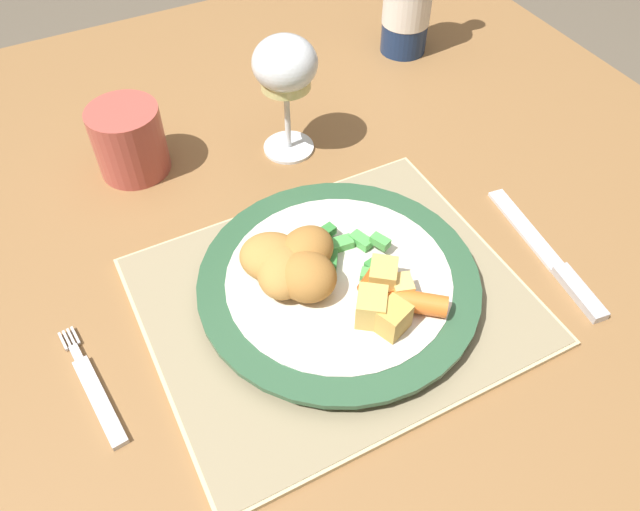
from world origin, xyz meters
The scene contains 12 objects.
ground_plane centered at (0.00, 0.00, 0.00)m, with size 6.00×6.00×0.00m, color brown.
dining_table centered at (0.00, 0.00, 0.65)m, with size 1.13×0.97×0.74m.
placemat centered at (0.01, -0.16, 0.74)m, with size 0.36×0.30×0.01m.
dinner_plate centered at (0.02, -0.15, 0.76)m, with size 0.27×0.27×0.02m.
breaded_croquettes centered at (-0.02, -0.13, 0.78)m, with size 0.11×0.12×0.04m.
green_beans_pile centered at (0.05, -0.13, 0.77)m, with size 0.07×0.09×0.02m.
glazed_carrots centered at (0.05, -0.20, 0.78)m, with size 0.08×0.09×0.02m.
fork centered at (-0.22, -0.15, 0.74)m, with size 0.03×0.14×0.01m.
table_knife centered at (0.24, -0.22, 0.74)m, with size 0.04×0.19×0.01m.
wine_glass centered at (0.07, 0.08, 0.85)m, with size 0.07×0.07×0.15m.
roast_potatoes centered at (0.04, -0.20, 0.78)m, with size 0.07×0.08×0.03m.
drinking_cup centered at (-0.10, 0.13, 0.78)m, with size 0.08×0.08×0.08m.
Camera 1 is at (-0.17, -0.48, 1.23)m, focal length 35.00 mm.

